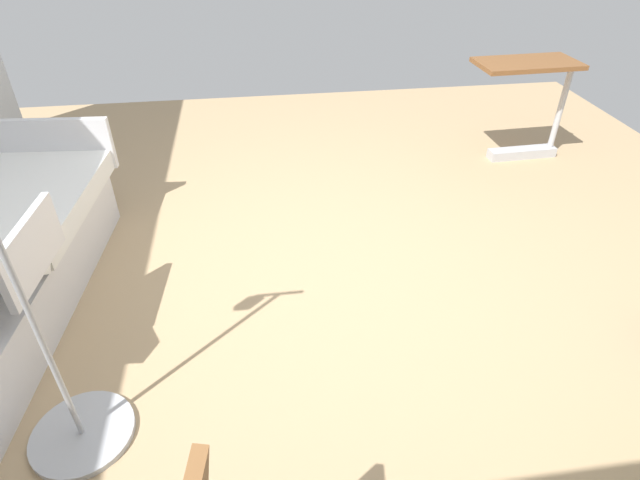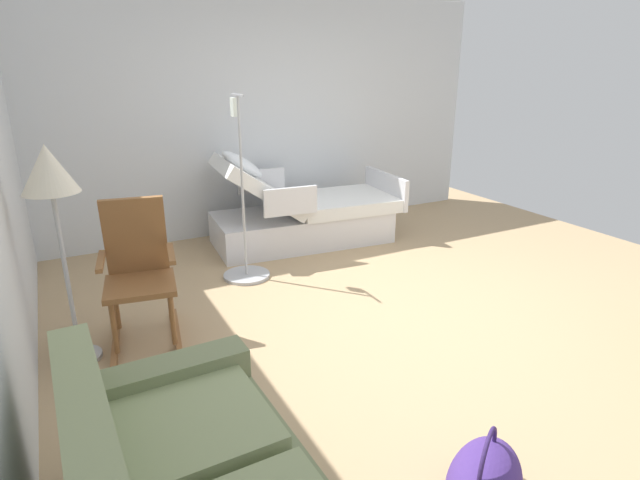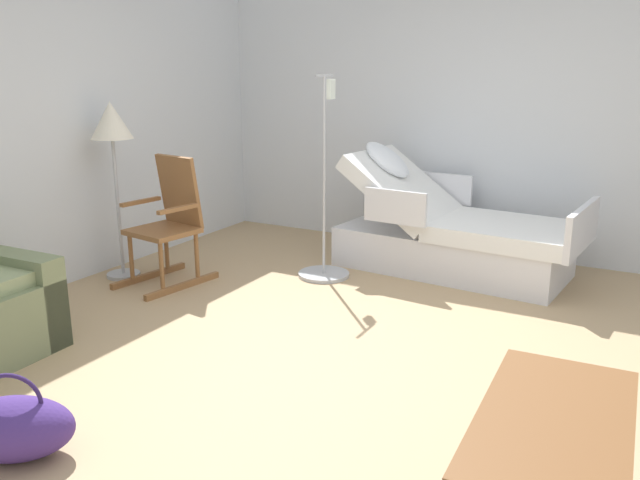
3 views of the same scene
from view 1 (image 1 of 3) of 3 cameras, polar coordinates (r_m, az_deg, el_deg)
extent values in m
plane|color=tan|center=(3.13, 0.57, -4.67)|extent=(6.68, 6.68, 0.00)
cube|color=white|center=(3.58, -31.36, 3.45)|extent=(1.01, 1.23, 0.14)
cube|color=silver|center=(2.67, -29.47, -0.93)|extent=(0.08, 0.56, 0.28)
cube|color=silver|center=(4.01, -28.59, 9.30)|extent=(0.95, 0.13, 0.36)
cylinder|color=black|center=(3.86, -23.17, 1.66)|extent=(0.10, 0.10, 0.10)
cube|color=#B2B5BA|center=(4.89, 21.52, 9.02)|extent=(0.60, 0.14, 0.08)
cylinder|color=black|center=(5.04, 24.08, 8.98)|extent=(0.07, 0.07, 0.06)
cylinder|color=black|center=(4.77, 18.77, 8.83)|extent=(0.07, 0.07, 0.06)
cylinder|color=#B2B5BA|center=(4.89, 25.27, 13.36)|extent=(0.05, 0.05, 0.74)
cube|color=brown|center=(4.56, 22.10, 17.74)|extent=(0.82, 0.43, 0.04)
cylinder|color=#B2B5BA|center=(2.62, -24.86, -18.98)|extent=(0.44, 0.44, 0.03)
cylinder|color=#B2B5BA|center=(2.05, -30.57, -4.58)|extent=(0.02, 0.02, 1.65)
camera|label=2|loc=(3.50, 82.79, 3.86)|focal=28.86mm
camera|label=3|loc=(5.62, 40.73, 25.57)|focal=36.88mm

